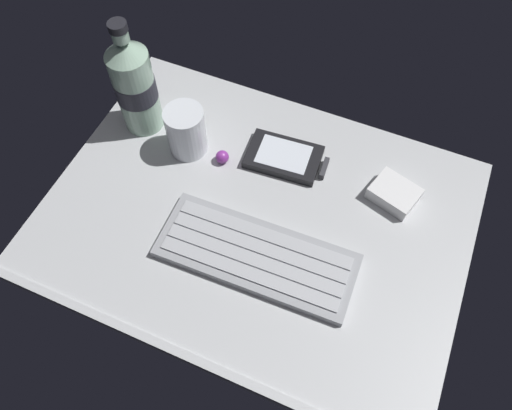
{
  "coord_description": "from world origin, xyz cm",
  "views": [
    {
      "loc": [
        14.91,
        -34.8,
        66.46
      ],
      "look_at": [
        0.0,
        0.0,
        3.0
      ],
      "focal_mm": 34.78,
      "sensor_mm": 36.0,
      "label": 1
    }
  ],
  "objects_px": {
    "keyboard": "(257,255)",
    "handheld_device": "(287,158)",
    "juice_cup": "(186,132)",
    "trackball_mouse": "(222,157)",
    "water_bottle": "(134,85)",
    "charger_block": "(394,194)"
  },
  "relations": [
    {
      "from": "keyboard",
      "to": "handheld_device",
      "type": "distance_m",
      "value": 0.18
    },
    {
      "from": "handheld_device",
      "to": "water_bottle",
      "type": "bearing_deg",
      "value": -175.53
    },
    {
      "from": "charger_block",
      "to": "juice_cup",
      "type": "bearing_deg",
      "value": -173.75
    },
    {
      "from": "keyboard",
      "to": "juice_cup",
      "type": "xyz_separation_m",
      "value": [
        -0.18,
        0.14,
        0.03
      ]
    },
    {
      "from": "water_bottle",
      "to": "trackball_mouse",
      "type": "distance_m",
      "value": 0.18
    },
    {
      "from": "keyboard",
      "to": "charger_block",
      "type": "height_order",
      "value": "charger_block"
    },
    {
      "from": "keyboard",
      "to": "charger_block",
      "type": "xyz_separation_m",
      "value": [
        0.16,
        0.18,
        0.0
      ]
    },
    {
      "from": "water_bottle",
      "to": "trackball_mouse",
      "type": "xyz_separation_m",
      "value": [
        0.16,
        -0.02,
        -0.08
      ]
    },
    {
      "from": "trackball_mouse",
      "to": "keyboard",
      "type": "bearing_deg",
      "value": -49.03
    },
    {
      "from": "juice_cup",
      "to": "trackball_mouse",
      "type": "relative_size",
      "value": 3.86
    },
    {
      "from": "handheld_device",
      "to": "water_bottle",
      "type": "distance_m",
      "value": 0.27
    },
    {
      "from": "water_bottle",
      "to": "charger_block",
      "type": "distance_m",
      "value": 0.44
    },
    {
      "from": "water_bottle",
      "to": "trackball_mouse",
      "type": "bearing_deg",
      "value": -7.98
    },
    {
      "from": "water_bottle",
      "to": "keyboard",
      "type": "bearing_deg",
      "value": -29.97
    },
    {
      "from": "water_bottle",
      "to": "charger_block",
      "type": "height_order",
      "value": "water_bottle"
    },
    {
      "from": "keyboard",
      "to": "handheld_device",
      "type": "height_order",
      "value": "keyboard"
    },
    {
      "from": "trackball_mouse",
      "to": "juice_cup",
      "type": "bearing_deg",
      "value": 176.77
    },
    {
      "from": "juice_cup",
      "to": "water_bottle",
      "type": "bearing_deg",
      "value": 168.89
    },
    {
      "from": "handheld_device",
      "to": "juice_cup",
      "type": "height_order",
      "value": "juice_cup"
    },
    {
      "from": "handheld_device",
      "to": "juice_cup",
      "type": "bearing_deg",
      "value": -166.53
    },
    {
      "from": "trackball_mouse",
      "to": "water_bottle",
      "type": "bearing_deg",
      "value": 172.02
    },
    {
      "from": "keyboard",
      "to": "trackball_mouse",
      "type": "relative_size",
      "value": 13.32
    }
  ]
}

